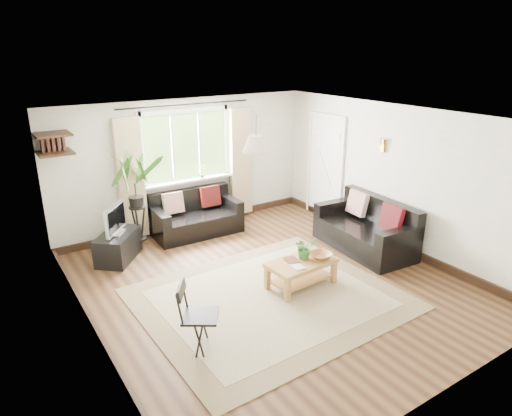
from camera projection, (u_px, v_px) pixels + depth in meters
floor at (271, 283)px, 6.66m from camera, size 5.50×5.50×0.00m
ceiling at (273, 118)px, 5.85m from camera, size 5.50×5.50×0.00m
wall_back at (186, 165)px, 8.42m from camera, size 5.00×0.02×2.40m
wall_front at (448, 291)px, 4.09m from camera, size 5.00×0.02×2.40m
wall_left at (84, 248)px, 4.96m from camera, size 0.02×5.50×2.40m
wall_right at (395, 178)px, 7.54m from camera, size 0.02×5.50×2.40m
rug at (269, 298)px, 6.25m from camera, size 3.41×2.94×0.02m
window at (186, 146)px, 8.27m from camera, size 2.50×0.16×2.16m
door at (325, 168)px, 8.93m from camera, size 0.06×0.96×2.06m
corner_shelf at (54, 144)px, 6.82m from camera, size 0.50×0.50×0.34m
pendant_lamp at (256, 140)px, 6.28m from camera, size 0.36×0.36×0.54m
wall_sconce at (382, 144)px, 7.56m from camera, size 0.12×0.12×0.28m
sofa_back at (196, 214)px, 8.31m from camera, size 1.60×0.83×0.74m
sofa_right at (365, 226)px, 7.65m from camera, size 1.80×1.00×0.82m
coffee_table at (301, 274)px, 6.51m from camera, size 1.01×0.60×0.40m
table_plant at (304, 248)px, 6.48m from camera, size 0.30×0.26×0.32m
bowl at (321, 255)px, 6.53m from camera, size 0.31×0.31×0.08m
book_a at (292, 268)px, 6.24m from camera, size 0.18×0.23×0.02m
book_b at (286, 261)px, 6.41m from camera, size 0.22×0.27×0.02m
tv_stand at (118, 246)px, 7.34m from camera, size 0.91×0.95×0.45m
tv at (115, 219)px, 7.18m from camera, size 0.59×0.63×0.50m
palm_stand at (137, 203)px, 7.53m from camera, size 0.68×0.68×1.64m
folding_chair at (201, 317)px, 5.09m from camera, size 0.60×0.60×0.83m
sill_plant at (202, 171)px, 8.50m from camera, size 0.14×0.10×0.27m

